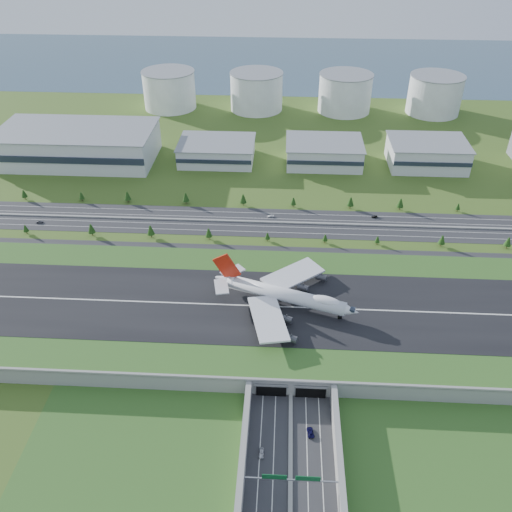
# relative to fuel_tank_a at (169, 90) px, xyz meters

# --- Properties ---
(ground) EXTENTS (1200.00, 1200.00, 0.00)m
(ground) POSITION_rel_fuel_tank_a_xyz_m (120.00, -310.00, -17.50)
(ground) COLOR #33541A
(ground) RESTS_ON ground
(airfield_deck) EXTENTS (520.00, 100.00, 9.20)m
(airfield_deck) POSITION_rel_fuel_tank_a_xyz_m (120.00, -310.09, -13.38)
(airfield_deck) COLOR gray
(airfield_deck) RESTS_ON ground
(underpass_road) EXTENTS (38.80, 120.40, 8.00)m
(underpass_road) POSITION_rel_fuel_tank_a_xyz_m (120.00, -409.42, -14.07)
(underpass_road) COLOR #28282B
(underpass_road) RESTS_ON ground
(sign_gantry_near) EXTENTS (38.70, 0.70, 9.80)m
(sign_gantry_near) POSITION_rel_fuel_tank_a_xyz_m (120.00, -405.04, -10.55)
(sign_gantry_near) COLOR gray
(sign_gantry_near) RESTS_ON ground
(north_expressway) EXTENTS (560.00, 36.00, 0.12)m
(north_expressway) POSITION_rel_fuel_tank_a_xyz_m (120.00, -215.00, -17.44)
(north_expressway) COLOR #28282B
(north_expressway) RESTS_ON ground
(tree_row) EXTENTS (502.63, 48.73, 8.47)m
(tree_row) POSITION_rel_fuel_tank_a_xyz_m (124.28, -212.49, -12.69)
(tree_row) COLOR #3D2819
(tree_row) RESTS_ON ground
(hangar_west) EXTENTS (120.00, 60.00, 25.00)m
(hangar_west) POSITION_rel_fuel_tank_a_xyz_m (-50.00, -125.00, -5.00)
(hangar_west) COLOR silver
(hangar_west) RESTS_ON ground
(hangar_mid_a) EXTENTS (58.00, 42.00, 15.00)m
(hangar_mid_a) POSITION_rel_fuel_tank_a_xyz_m (60.00, -120.00, -10.00)
(hangar_mid_a) COLOR silver
(hangar_mid_a) RESTS_ON ground
(hangar_mid_b) EXTENTS (58.00, 42.00, 17.00)m
(hangar_mid_b) POSITION_rel_fuel_tank_a_xyz_m (145.00, -120.00, -9.00)
(hangar_mid_b) COLOR silver
(hangar_mid_b) RESTS_ON ground
(hangar_mid_c) EXTENTS (58.00, 42.00, 19.00)m
(hangar_mid_c) POSITION_rel_fuel_tank_a_xyz_m (225.00, -120.00, -8.00)
(hangar_mid_c) COLOR silver
(hangar_mid_c) RESTS_ON ground
(fuel_tank_a) EXTENTS (50.00, 50.00, 35.00)m
(fuel_tank_a) POSITION_rel_fuel_tank_a_xyz_m (0.00, 0.00, 0.00)
(fuel_tank_a) COLOR silver
(fuel_tank_a) RESTS_ON ground
(fuel_tank_b) EXTENTS (50.00, 50.00, 35.00)m
(fuel_tank_b) POSITION_rel_fuel_tank_a_xyz_m (85.00, 0.00, 0.00)
(fuel_tank_b) COLOR silver
(fuel_tank_b) RESTS_ON ground
(fuel_tank_c) EXTENTS (50.00, 50.00, 35.00)m
(fuel_tank_c) POSITION_rel_fuel_tank_a_xyz_m (170.00, 0.00, 0.00)
(fuel_tank_c) COLOR silver
(fuel_tank_c) RESTS_ON ground
(fuel_tank_d) EXTENTS (50.00, 50.00, 35.00)m
(fuel_tank_d) POSITION_rel_fuel_tank_a_xyz_m (255.00, 0.00, 0.00)
(fuel_tank_d) COLOR silver
(fuel_tank_d) RESTS_ON ground
(bay_water) EXTENTS (1200.00, 260.00, 0.06)m
(bay_water) POSITION_rel_fuel_tank_a_xyz_m (120.00, 170.00, -17.47)
(bay_water) COLOR #334E61
(bay_water) RESTS_ON ground
(boeing_747) EXTENTS (74.13, 68.95, 23.76)m
(boeing_747) POSITION_rel_fuel_tank_a_xyz_m (116.07, -308.22, -2.80)
(boeing_747) COLOR white
(boeing_747) RESTS_ON airfield_deck
(car_0) EXTENTS (1.96, 4.80, 1.63)m
(car_0) POSITION_rel_fuel_tank_a_xyz_m (108.68, -390.13, -16.56)
(car_0) COLOR silver
(car_0) RESTS_ON ground
(car_2) EXTENTS (3.40, 5.81, 1.52)m
(car_2) POSITION_rel_fuel_tank_a_xyz_m (128.01, -379.27, -16.62)
(car_2) COLOR #0C0A36
(car_2) RESTS_ON ground
(car_4) EXTENTS (4.88, 3.05, 1.55)m
(car_4) POSITION_rel_fuel_tank_a_xyz_m (-45.03, -224.02, -16.60)
(car_4) COLOR slate
(car_4) RESTS_ON ground
(car_5) EXTENTS (4.19, 2.03, 1.32)m
(car_5) POSITION_rel_fuel_tank_a_xyz_m (175.14, -204.78, -16.72)
(car_5) COLOR black
(car_5) RESTS_ON ground
(car_7) EXTENTS (4.70, 2.38, 1.31)m
(car_7) POSITION_rel_fuel_tank_a_xyz_m (105.97, -207.80, -16.73)
(car_7) COLOR white
(car_7) RESTS_ON ground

